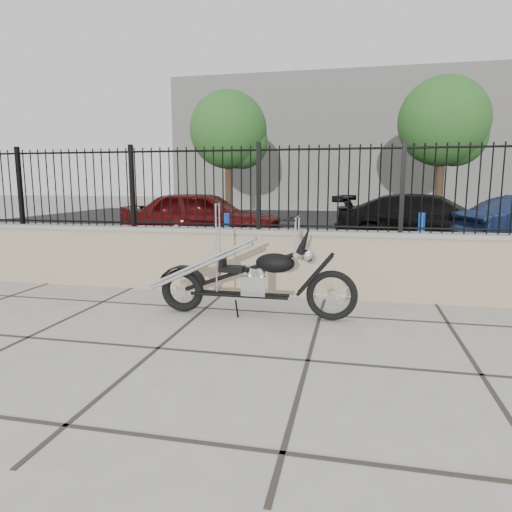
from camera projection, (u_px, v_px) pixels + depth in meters
name	position (u px, v px, depth m)	size (l,w,h in m)	color
ground_plane	(308.00, 361.00, 4.25)	(90.00, 90.00, 0.00)	#99968E
parking_lot	(344.00, 228.00, 16.30)	(30.00, 30.00, 0.00)	black
retaining_wall	(326.00, 264.00, 6.58)	(14.00, 0.36, 0.96)	gray
iron_fence	(328.00, 188.00, 6.41)	(14.00, 0.08, 1.20)	black
background_building	(352.00, 145.00, 29.15)	(22.00, 6.00, 8.00)	beige
chopper_motorcycle	(251.00, 260.00, 5.56)	(2.36, 0.41, 1.41)	black
car_red	(203.00, 218.00, 12.00)	(1.70, 4.22, 1.44)	#470A0A
car_black	(430.00, 221.00, 11.33)	(1.89, 4.64, 1.35)	black
bollard_a	(227.00, 239.00, 9.04)	(0.12, 0.12, 1.04)	#0B2DAF
bollard_b	(421.00, 240.00, 8.78)	(0.13, 0.13, 1.06)	#0B3FAC
tree_left	(228.00, 126.00, 20.57)	(3.49, 3.49, 5.89)	#382619
tree_right	(444.00, 117.00, 18.27)	(3.56, 3.56, 6.01)	#382619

